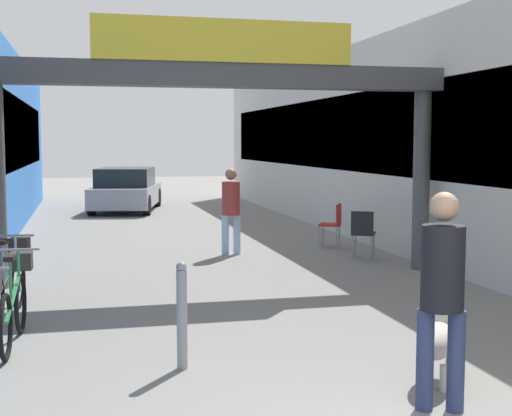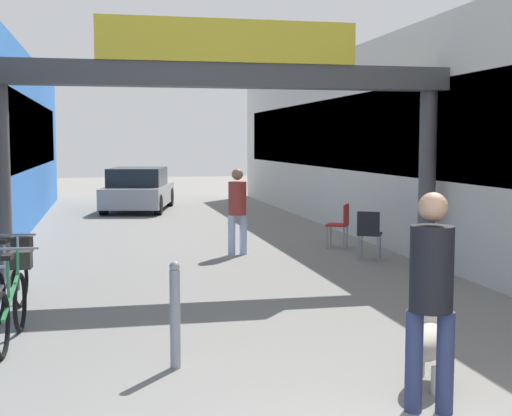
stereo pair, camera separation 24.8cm
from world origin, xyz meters
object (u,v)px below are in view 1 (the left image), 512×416
object	(u,v)px
bicycle_green_third	(15,303)
parked_car_silver	(126,190)
pedestrian_carrying_crate	(231,206)
cafe_chair_black_nearer	(363,230)
bollard_post_metal	(182,315)
cafe_chair_red_farther	(334,221)
bicycle_silver_farthest	(9,281)
dog_on_leash	(437,338)
pedestrian_with_dog	(442,286)

from	to	relation	value
bicycle_green_third	parked_car_silver	xyz separation A→B (m)	(2.00, 14.46, 0.21)
pedestrian_carrying_crate	cafe_chair_black_nearer	world-z (taller)	pedestrian_carrying_crate
bollard_post_metal	cafe_chair_red_farther	bearing A→B (deg)	59.96
parked_car_silver	bicycle_silver_farthest	bearing A→B (deg)	-99.34
dog_on_leash	bollard_post_metal	distance (m)	2.34
pedestrian_with_dog	dog_on_leash	world-z (taller)	pedestrian_with_dog
cafe_chair_black_nearer	dog_on_leash	bearing A→B (deg)	-106.33
pedestrian_carrying_crate	bollard_post_metal	distance (m)	6.78
bicycle_green_third	bollard_post_metal	size ratio (longest dim) A/B	1.65
pedestrian_with_dog	bicycle_green_third	bearing A→B (deg)	141.07
bicycle_silver_farthest	cafe_chair_red_farther	bearing A→B (deg)	37.32
dog_on_leash	bicycle_silver_farthest	world-z (taller)	bicycle_silver_farthest
parked_car_silver	dog_on_leash	bearing A→B (deg)	-83.88
bollard_post_metal	parked_car_silver	xyz separation A→B (m)	(0.39, 15.73, 0.12)
cafe_chair_black_nearer	cafe_chair_red_farther	size ratio (longest dim) A/B	1.00
pedestrian_with_dog	dog_on_leash	bearing A→B (deg)	64.10
pedestrian_carrying_crate	parked_car_silver	world-z (taller)	pedestrian_carrying_crate
pedestrian_carrying_crate	bicycle_green_third	bearing A→B (deg)	-123.02
dog_on_leash	bicycle_silver_farthest	bearing A→B (deg)	139.55
bicycle_silver_farthest	cafe_chair_red_farther	size ratio (longest dim) A/B	1.88
bicycle_silver_farthest	bicycle_green_third	bearing A→B (deg)	-82.09
pedestrian_carrying_crate	bicycle_silver_farthest	distance (m)	5.41
bicycle_green_third	cafe_chair_black_nearer	world-z (taller)	bicycle_green_third
bollard_post_metal	pedestrian_with_dog	bearing A→B (deg)	-39.55
pedestrian_carrying_crate	cafe_chair_black_nearer	size ratio (longest dim) A/B	1.83
dog_on_leash	bicycle_silver_farthest	size ratio (longest dim) A/B	0.50
dog_on_leash	cafe_chair_black_nearer	world-z (taller)	cafe_chair_black_nearer
dog_on_leash	cafe_chair_red_farther	size ratio (longest dim) A/B	0.94
pedestrian_carrying_crate	bicycle_silver_farthest	bearing A→B (deg)	-131.78
pedestrian_with_dog	bicycle_green_third	world-z (taller)	pedestrian_with_dog
pedestrian_carrying_crate	dog_on_leash	distance (m)	7.42
bollard_post_metal	cafe_chair_red_farther	xyz separation A→B (m)	(4.00, 6.91, 0.02)
dog_on_leash	parked_car_silver	distance (m)	16.69
pedestrian_with_dog	parked_car_silver	world-z (taller)	pedestrian_with_dog
pedestrian_carrying_crate	bicycle_green_third	xyz separation A→B (m)	(-3.42, -5.26, -0.49)
bicycle_green_third	cafe_chair_red_farther	bearing A→B (deg)	45.21
bicycle_silver_farthest	parked_car_silver	size ratio (longest dim) A/B	0.39
pedestrian_with_dog	cafe_chair_black_nearer	world-z (taller)	pedestrian_with_dog
pedestrian_with_dog	parked_car_silver	size ratio (longest dim) A/B	0.41
pedestrian_carrying_crate	pedestrian_with_dog	bearing A→B (deg)	-89.70
dog_on_leash	bicycle_green_third	size ratio (longest dim) A/B	0.50
pedestrian_with_dog	cafe_chair_red_farther	xyz separation A→B (m)	(2.14, 8.44, -0.47)
bicycle_silver_farthest	pedestrian_carrying_crate	bearing A→B (deg)	48.22
pedestrian_with_dog	cafe_chair_red_farther	bearing A→B (deg)	75.75
dog_on_leash	cafe_chair_red_farther	world-z (taller)	cafe_chair_red_farther
pedestrian_carrying_crate	parked_car_silver	xyz separation A→B (m)	(-1.42, 9.20, -0.29)
bicycle_silver_farthest	cafe_chair_black_nearer	distance (m)	6.49
pedestrian_carrying_crate	cafe_chair_black_nearer	distance (m)	2.50
dog_on_leash	parked_car_silver	bearing A→B (deg)	96.12
dog_on_leash	cafe_chair_red_farther	xyz separation A→B (m)	(1.82, 7.77, 0.15)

